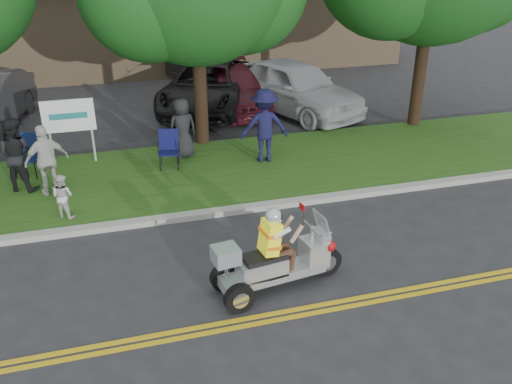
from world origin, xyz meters
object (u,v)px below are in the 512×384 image
object	(u,v)px
parked_car_mid	(208,86)
lawn_chair_b	(169,146)
trike_scooter	(274,262)
parked_car_far_right	(295,87)
spectator_adult_mid	(16,155)
parked_car_right	(235,89)
spectator_adult_right	(47,160)
lawn_chair_a	(28,152)

from	to	relation	value
parked_car_mid	lawn_chair_b	bearing A→B (deg)	-89.04
trike_scooter	parked_car_far_right	xyz separation A→B (m)	(3.64, 9.20, 0.33)
spectator_adult_mid	parked_car_right	distance (m)	8.14
spectator_adult_right	parked_car_mid	distance (m)	7.43
parked_car_right	parked_car_far_right	xyz separation A→B (m)	(1.74, -1.05, 0.21)
spectator_adult_right	trike_scooter	bearing A→B (deg)	109.66
lawn_chair_a	spectator_adult_mid	world-z (taller)	spectator_adult_mid
spectator_adult_right	parked_car_right	size ratio (longest dim) A/B	0.36
spectator_adult_mid	parked_car_right	world-z (taller)	spectator_adult_mid
parked_car_right	lawn_chair_b	bearing A→B (deg)	-118.19
spectator_adult_right	parked_car_right	xyz separation A→B (m)	(5.63, 5.57, -0.25)
spectator_adult_right	parked_car_right	bearing A→B (deg)	-154.29
spectator_adult_right	parked_car_mid	bearing A→B (deg)	-148.47
parked_car_mid	spectator_adult_right	bearing A→B (deg)	-106.62
trike_scooter	lawn_chair_b	bearing A→B (deg)	91.81
lawn_chair_b	parked_car_right	size ratio (longest dim) A/B	0.21
parked_car_right	lawn_chair_a	bearing A→B (deg)	-142.07
spectator_adult_mid	parked_car_right	bearing A→B (deg)	-115.76
trike_scooter	parked_car_far_right	distance (m)	9.89
trike_scooter	spectator_adult_mid	xyz separation A→B (m)	(-4.40, 5.10, 0.41)
parked_car_right	parked_car_far_right	distance (m)	2.04
parked_car_mid	parked_car_far_right	bearing A→B (deg)	-1.59
trike_scooter	spectator_adult_right	size ratio (longest dim) A/B	1.46
spectator_adult_mid	parked_car_right	size ratio (longest dim) A/B	0.37
trike_scooter	lawn_chair_b	size ratio (longest dim) A/B	2.51
trike_scooter	lawn_chair_a	xyz separation A→B (m)	(-4.27, 5.96, 0.14)
spectator_adult_mid	parked_car_far_right	xyz separation A→B (m)	(8.04, 4.09, -0.08)
lawn_chair_a	trike_scooter	bearing A→B (deg)	-40.59
parked_car_far_right	parked_car_right	bearing A→B (deg)	126.28
trike_scooter	lawn_chair_b	xyz separation A→B (m)	(-0.97, 5.53, 0.09)
parked_car_mid	trike_scooter	bearing A→B (deg)	-72.55
parked_car_mid	parked_car_right	distance (m)	0.93
lawn_chair_a	lawn_chair_b	bearing A→B (deg)	6.34
trike_scooter	parked_car_far_right	world-z (taller)	parked_car_far_right
lawn_chair_a	spectator_adult_right	distance (m)	1.41
parked_car_right	parked_car_far_right	bearing A→B (deg)	-27.87
parked_car_mid	parked_car_right	world-z (taller)	parked_car_mid
parked_car_mid	parked_car_far_right	world-z (taller)	parked_car_far_right
lawn_chair_a	parked_car_mid	world-z (taller)	parked_car_mid
lawn_chair_b	spectator_adult_right	world-z (taller)	spectator_adult_right
spectator_adult_mid	spectator_adult_right	distance (m)	0.80
lawn_chair_b	parked_car_right	distance (m)	5.52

